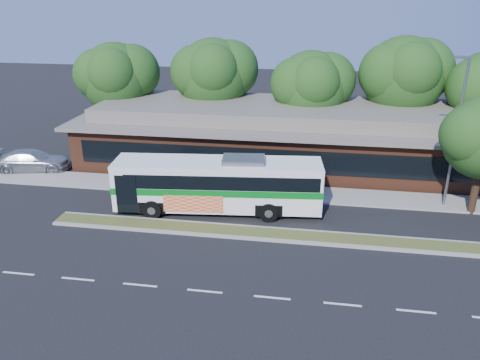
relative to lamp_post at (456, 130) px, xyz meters
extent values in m
plane|color=black|center=(-9.56, -6.00, -4.90)|extent=(120.00, 120.00, 0.00)
cube|color=#484E21|center=(-9.56, -5.40, -4.83)|extent=(26.00, 1.10, 0.15)
cube|color=gray|center=(-9.56, 0.40, -4.84)|extent=(44.00, 2.60, 0.12)
cube|color=black|center=(-27.56, 4.00, -4.90)|extent=(14.00, 12.00, 0.01)
cube|color=brown|center=(-9.56, 7.00, -3.30)|extent=(32.00, 10.00, 3.20)
cube|color=#6B645A|center=(-9.56, 7.00, -1.58)|extent=(33.20, 11.20, 0.24)
cube|color=#6B645A|center=(-9.56, 7.00, -0.95)|extent=(30.00, 8.00, 1.00)
cube|color=black|center=(-9.56, 1.97, -3.20)|extent=(30.00, 0.06, 1.60)
cylinder|color=slate|center=(0.04, 0.00, -0.40)|extent=(0.16, 0.16, 9.00)
cube|color=slate|center=(-0.36, 0.00, 4.10)|extent=(0.90, 0.18, 0.14)
cylinder|color=black|center=(-24.56, 9.00, -2.91)|extent=(0.44, 0.44, 3.99)
sphere|color=#234216|center=(-24.56, 9.00, 0.83)|extent=(5.80, 5.80, 5.80)
sphere|color=#234216|center=(-23.26, 9.43, 1.29)|extent=(4.52, 4.52, 4.52)
cylinder|color=black|center=(-16.56, 10.00, -2.80)|extent=(0.44, 0.44, 4.20)
sphere|color=#234216|center=(-16.56, 10.00, 1.10)|extent=(6.00, 6.00, 6.00)
sphere|color=#234216|center=(-15.21, 10.45, 1.58)|extent=(4.68, 4.68, 4.68)
cylinder|color=black|center=(-8.56, 9.00, -3.01)|extent=(0.44, 0.44, 3.78)
sphere|color=#234216|center=(-8.56, 9.00, 0.56)|extent=(5.60, 5.60, 5.60)
sphere|color=#234216|center=(-7.30, 9.42, 1.00)|extent=(4.37, 4.37, 4.37)
cylinder|color=black|center=(-1.56, 10.00, -2.70)|extent=(0.44, 0.44, 4.41)
sphere|color=#234216|center=(-1.56, 10.00, 1.37)|extent=(6.20, 6.20, 6.20)
sphere|color=#234216|center=(-0.17, 10.46, 1.86)|extent=(4.84, 4.84, 4.84)
cylinder|color=black|center=(4.44, 9.00, -2.97)|extent=(0.44, 0.44, 3.86)
cube|color=white|center=(-13.62, -2.78, -3.16)|extent=(12.36, 3.79, 2.80)
cube|color=black|center=(-13.31, -2.75, -2.60)|extent=(11.40, 3.75, 0.84)
cube|color=white|center=(-13.62, -2.78, -1.88)|extent=(12.38, 3.82, 0.26)
cube|color=#046F19|center=(-13.62, -2.78, -3.24)|extent=(12.43, 3.86, 0.39)
cube|color=black|center=(-19.69, -3.39, -2.82)|extent=(0.29, 2.27, 1.73)
cube|color=black|center=(-7.55, -2.17, -2.50)|extent=(0.27, 2.11, 1.12)
cube|color=#E44357|center=(-14.79, -4.23, -3.89)|extent=(3.43, 0.40, 1.01)
cube|color=slate|center=(-12.10, -2.63, -1.62)|extent=(2.58, 1.86, 0.30)
cylinder|color=black|center=(-17.22, -4.42, -4.35)|extent=(1.15, 0.48, 1.11)
cylinder|color=black|center=(-17.48, -1.89, -4.35)|extent=(1.15, 0.48, 1.11)
cylinder|color=black|center=(-10.46, -3.74, -4.35)|extent=(1.15, 0.48, 1.11)
cylinder|color=black|center=(-10.72, -1.21, -4.35)|extent=(1.15, 0.48, 1.11)
imported|color=#A9ADB0|center=(-28.56, 1.80, -4.13)|extent=(5.70, 3.24, 1.56)
cylinder|color=black|center=(1.44, -0.70, -3.27)|extent=(0.44, 0.44, 3.26)
camera|label=1|loc=(-8.28, -27.92, 7.41)|focal=35.00mm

